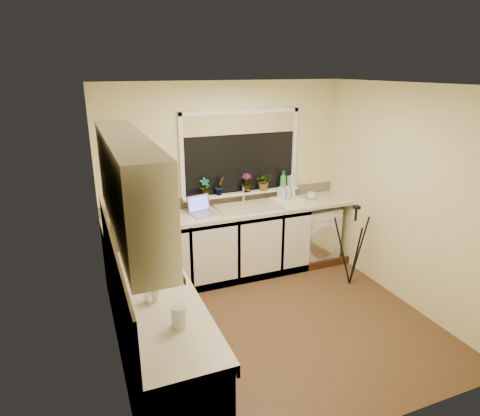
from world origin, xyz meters
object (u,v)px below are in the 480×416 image
tripod (353,246)px  cup_back (311,196)px  laptop (201,209)px  washing_machine (313,233)px  cup_left (153,295)px  kettle (149,254)px  microwave (133,226)px  plant_d (264,182)px  dish_rack (287,201)px  soap_bottle_clear (292,179)px  soap_bottle_green (283,179)px  steel_jar (149,296)px  plant_b (220,186)px  glass_jug (179,316)px  plant_a (205,187)px  plant_c (246,183)px

tripod → cup_back: tripod is taller
laptop → cup_back: (1.55, 0.00, -0.01)m
washing_machine → cup_left: size_ratio=7.17×
kettle → microwave: microwave is taller
tripod → plant_d: bearing=116.7°
dish_rack → cup_left: bearing=-145.3°
microwave → plant_d: plant_d is taller
soap_bottle_clear → microwave: bearing=-161.9°
microwave → soap_bottle_green: 2.23m
soap_bottle_green → cup_back: bearing=-30.7°
steel_jar → kettle: bearing=79.6°
cup_back → plant_d: bearing=164.4°
dish_rack → tripod: tripod is taller
laptop → plant_d: bearing=-2.0°
tripod → washing_machine: bearing=83.1°
steel_jar → cup_back: bearing=35.6°
washing_machine → soap_bottle_clear: bearing=140.6°
laptop → plant_b: plant_b is taller
plant_d → soap_bottle_clear: (0.43, 0.03, -0.01)m
laptop → soap_bottle_clear: soap_bottle_clear is taller
kettle → tripod: size_ratio=0.19×
glass_jug → tripod: bearing=29.0°
plant_a → cup_back: bearing=-7.3°
dish_rack → tripod: (0.51, -0.79, -0.41)m
soap_bottle_clear → plant_d: bearing=-176.1°
plant_d → plant_c: bearing=174.9°
kettle → plant_d: (1.77, 1.34, 0.17)m
glass_jug → steel_jar: bearing=109.8°
plant_d → kettle: bearing=-142.9°
laptop → soap_bottle_green: bearing=-3.6°
steel_jar → cup_left: steel_jar is taller
laptop → tripod: (1.69, -0.79, -0.44)m
plant_c → cup_back: plant_c is taller
steel_jar → microwave: bearing=86.7°
dish_rack → soap_bottle_clear: (0.18, 0.21, 0.23)m
plant_d → cup_back: plant_d is taller
laptop → soap_bottle_clear: bearing=-4.2°
glass_jug → steel_jar: glass_jug is taller
washing_machine → plant_d: plant_d is taller
tripod → kettle: bearing=176.8°
plant_d → cup_back: size_ratio=1.92×
cup_back → steel_jar: bearing=-144.4°
microwave → cup_back: size_ratio=4.58×
laptop → cup_left: (-0.92, -1.79, -0.01)m
glass_jug → cup_left: (-0.10, 0.40, -0.03)m
cup_back → dish_rack: bearing=-178.9°
plant_a → cup_back: 1.47m
dish_rack → plant_c: size_ratio=1.54×
plant_d → cup_back: bearing=-15.6°
glass_jug → plant_a: size_ratio=0.63×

